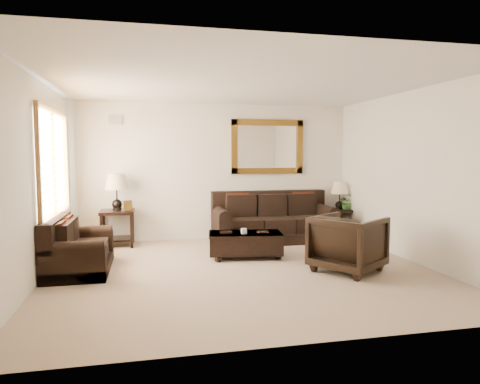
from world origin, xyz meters
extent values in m
cube|color=#9E886D|center=(0.00, 0.00, 0.00)|extent=(5.50, 5.00, 0.01)
cube|color=white|center=(0.00, 0.00, 2.70)|extent=(5.50, 5.00, 0.01)
cube|color=#EFE4CD|center=(0.00, 2.50, 1.35)|extent=(5.50, 0.01, 2.70)
cube|color=#EFE4CD|center=(0.00, -2.50, 1.35)|extent=(5.50, 0.01, 2.70)
cube|color=#EFE4CD|center=(-2.75, 0.00, 1.35)|extent=(0.01, 5.00, 2.70)
cube|color=#EFE4CD|center=(2.75, 0.00, 1.35)|extent=(0.01, 5.00, 2.70)
cube|color=white|center=(-2.73, 0.90, 1.55)|extent=(0.01, 1.80, 1.50)
cube|color=brown|center=(-2.70, 0.90, 2.34)|extent=(0.06, 1.96, 0.08)
cube|color=brown|center=(-2.70, 0.90, 0.76)|extent=(0.06, 1.96, 0.08)
cube|color=brown|center=(-2.70, -0.04, 1.55)|extent=(0.06, 0.08, 1.50)
cube|color=brown|center=(-2.70, 1.84, 1.55)|extent=(0.06, 0.08, 1.50)
cube|color=brown|center=(-2.70, 0.90, 1.55)|extent=(0.05, 0.05, 1.50)
cube|color=#472B0E|center=(1.08, 2.46, 1.85)|extent=(1.50, 0.06, 1.10)
cube|color=white|center=(1.08, 2.48, 1.85)|extent=(1.26, 0.01, 0.86)
cube|color=#999999|center=(-1.90, 2.48, 2.35)|extent=(0.25, 0.02, 0.18)
cube|color=black|center=(1.08, 1.97, 0.10)|extent=(2.34, 1.01, 0.19)
cube|color=black|center=(1.08, 2.36, 0.72)|extent=(2.34, 0.23, 0.48)
cube|color=black|center=(0.45, 1.95, 0.34)|extent=(0.60, 0.83, 0.29)
cube|color=black|center=(1.08, 1.95, 0.34)|extent=(0.60, 0.83, 0.29)
cube|color=black|center=(1.70, 1.95, 0.34)|extent=(0.60, 0.83, 0.29)
cube|color=black|center=(0.02, 1.97, 0.28)|extent=(0.23, 1.01, 0.56)
cylinder|color=black|center=(0.02, 1.97, 0.56)|extent=(0.23, 0.99, 0.23)
cube|color=black|center=(2.13, 1.97, 0.28)|extent=(0.23, 1.01, 0.56)
cylinder|color=black|center=(2.13, 1.97, 0.56)|extent=(0.23, 0.99, 0.23)
cube|color=#561E0B|center=(0.39, 2.17, 0.71)|extent=(0.45, 0.20, 0.46)
cube|color=#561E0B|center=(1.76, 2.17, 0.71)|extent=(0.45, 0.20, 0.46)
cube|color=black|center=(-2.31, 0.47, 0.08)|extent=(0.84, 1.41, 0.16)
cube|color=black|center=(-2.63, 0.47, 0.60)|extent=(0.19, 1.41, 0.40)
cube|color=black|center=(-2.29, 0.22, 0.28)|extent=(0.69, 0.49, 0.24)
cube|color=black|center=(-2.29, 0.73, 0.28)|extent=(0.69, 0.49, 0.24)
cube|color=black|center=(-2.31, -0.14, 0.23)|extent=(0.84, 0.19, 0.47)
cylinder|color=black|center=(-2.31, -0.14, 0.47)|extent=(0.82, 0.19, 0.19)
cube|color=black|center=(-2.31, 1.08, 0.23)|extent=(0.84, 0.19, 0.47)
cylinder|color=black|center=(-2.31, 1.08, 0.47)|extent=(0.82, 0.19, 0.19)
cube|color=#561E0B|center=(-2.47, 0.17, 0.59)|extent=(0.16, 0.37, 0.38)
cube|color=#561E0B|center=(-2.47, 0.77, 0.59)|extent=(0.16, 0.37, 0.38)
cube|color=black|center=(-1.89, 2.15, 0.64)|extent=(0.61, 0.61, 0.06)
cube|color=black|center=(-1.89, 2.15, 0.13)|extent=(0.52, 0.52, 0.03)
cylinder|color=black|center=(-2.15, 1.89, 0.31)|extent=(0.06, 0.06, 0.61)
cylinder|color=black|center=(-1.63, 1.89, 0.31)|extent=(0.06, 0.06, 0.61)
cylinder|color=black|center=(-2.15, 2.42, 0.31)|extent=(0.06, 0.06, 0.61)
cylinder|color=black|center=(-1.63, 2.42, 0.31)|extent=(0.06, 0.06, 0.61)
sphere|color=black|center=(-1.89, 2.15, 0.78)|extent=(0.19, 0.19, 0.19)
cylinder|color=black|center=(-1.89, 2.15, 0.98)|extent=(0.03, 0.03, 0.40)
cone|color=tan|center=(-1.89, 2.15, 1.20)|extent=(0.42, 0.42, 0.29)
cube|color=#472B0E|center=(-1.69, 2.04, 0.76)|extent=(0.17, 0.11, 0.19)
cube|color=black|center=(2.55, 2.20, 0.54)|extent=(0.51, 0.51, 0.05)
cube|color=black|center=(2.55, 2.20, 0.11)|extent=(0.44, 0.44, 0.03)
cylinder|color=black|center=(2.34, 1.98, 0.26)|extent=(0.05, 0.05, 0.51)
cylinder|color=black|center=(2.77, 1.98, 0.26)|extent=(0.05, 0.05, 0.51)
cylinder|color=black|center=(2.34, 2.42, 0.26)|extent=(0.05, 0.05, 0.51)
cylinder|color=black|center=(2.77, 2.42, 0.26)|extent=(0.05, 0.05, 0.51)
sphere|color=black|center=(2.55, 2.20, 0.65)|extent=(0.16, 0.16, 0.16)
cylinder|color=black|center=(2.55, 2.20, 0.82)|extent=(0.02, 0.02, 0.34)
cone|color=tan|center=(2.55, 2.20, 1.01)|extent=(0.35, 0.35, 0.24)
sphere|color=black|center=(-0.27, 0.57, 0.04)|extent=(0.11, 0.11, 0.11)
sphere|color=black|center=(0.73, 0.57, 0.04)|extent=(0.11, 0.11, 0.11)
sphere|color=black|center=(-0.27, 1.02, 0.04)|extent=(0.11, 0.11, 0.11)
sphere|color=black|center=(0.73, 1.02, 0.04)|extent=(0.11, 0.11, 0.11)
cube|color=black|center=(0.23, 0.80, 0.24)|extent=(1.26, 0.80, 0.33)
cube|color=black|center=(0.23, 0.80, 0.39)|extent=(1.28, 0.81, 0.04)
cube|color=black|center=(-0.09, 0.84, 0.42)|extent=(0.22, 0.16, 0.03)
cube|color=black|center=(0.50, 0.75, 0.42)|extent=(0.20, 0.15, 0.02)
cube|color=white|center=(0.19, 0.71, 0.45)|extent=(0.09, 0.06, 0.09)
imported|color=black|center=(1.49, -0.35, 0.45)|extent=(1.18, 1.19, 0.90)
imported|color=#28581E|center=(2.67, 2.11, 0.69)|extent=(0.35, 0.38, 0.25)
camera|label=1|loc=(-1.32, -5.98, 1.69)|focal=32.00mm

